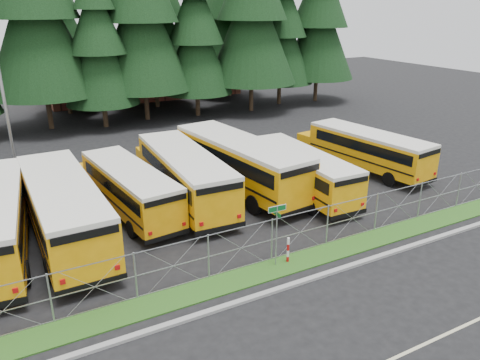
{
  "coord_description": "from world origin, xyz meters",
  "views": [
    {
      "loc": [
        -10.72,
        -16.09,
        10.56
      ],
      "look_at": [
        0.14,
        4.0,
        1.88
      ],
      "focal_mm": 35.0,
      "sensor_mm": 36.0,
      "label": 1
    }
  ],
  "objects_px": {
    "bus_4": "(183,176)",
    "striped_bollard": "(288,250)",
    "street_sign": "(277,223)",
    "bus_3": "(128,190)",
    "bus_6": "(299,172)",
    "bus_5": "(236,164)",
    "bus_east": "(364,151)",
    "light_standard": "(2,89)",
    "bus_2": "(63,210)"
  },
  "relations": [
    {
      "from": "bus_east",
      "to": "light_standard",
      "type": "bearing_deg",
      "value": 144.66
    },
    {
      "from": "bus_6",
      "to": "light_standard",
      "type": "xyz_separation_m",
      "value": [
        -14.36,
        11.92,
        4.19
      ]
    },
    {
      "from": "street_sign",
      "to": "striped_bollard",
      "type": "distance_m",
      "value": 1.55
    },
    {
      "from": "bus_6",
      "to": "bus_east",
      "type": "distance_m",
      "value": 6.33
    },
    {
      "from": "bus_6",
      "to": "light_standard",
      "type": "height_order",
      "value": "light_standard"
    },
    {
      "from": "bus_6",
      "to": "bus_east",
      "type": "relative_size",
      "value": 0.98
    },
    {
      "from": "bus_2",
      "to": "bus_east",
      "type": "bearing_deg",
      "value": 1.68
    },
    {
      "from": "bus_5",
      "to": "street_sign",
      "type": "bearing_deg",
      "value": -113.97
    },
    {
      "from": "street_sign",
      "to": "bus_3",
      "type": "bearing_deg",
      "value": 115.18
    },
    {
      "from": "bus_4",
      "to": "bus_6",
      "type": "xyz_separation_m",
      "value": [
        6.37,
        -2.15,
        -0.17
      ]
    },
    {
      "from": "bus_2",
      "to": "street_sign",
      "type": "distance_m",
      "value": 10.06
    },
    {
      "from": "bus_6",
      "to": "light_standard",
      "type": "distance_m",
      "value": 19.13
    },
    {
      "from": "bus_4",
      "to": "bus_5",
      "type": "height_order",
      "value": "bus_5"
    },
    {
      "from": "bus_4",
      "to": "striped_bollard",
      "type": "bearing_deg",
      "value": -78.33
    },
    {
      "from": "striped_bollard",
      "to": "bus_3",
      "type": "bearing_deg",
      "value": 118.34
    },
    {
      "from": "bus_3",
      "to": "light_standard",
      "type": "relative_size",
      "value": 0.98
    },
    {
      "from": "bus_3",
      "to": "bus_6",
      "type": "relative_size",
      "value": 1.0
    },
    {
      "from": "bus_3",
      "to": "striped_bollard",
      "type": "distance_m",
      "value": 9.59
    },
    {
      "from": "bus_3",
      "to": "bus_east",
      "type": "bearing_deg",
      "value": -9.2
    },
    {
      "from": "bus_2",
      "to": "bus_east",
      "type": "distance_m",
      "value": 19.28
    },
    {
      "from": "bus_6",
      "to": "bus_2",
      "type": "bearing_deg",
      "value": 179.74
    },
    {
      "from": "bus_east",
      "to": "striped_bollard",
      "type": "bearing_deg",
      "value": -153.67
    },
    {
      "from": "street_sign",
      "to": "light_standard",
      "type": "bearing_deg",
      "value": 115.7
    },
    {
      "from": "bus_2",
      "to": "street_sign",
      "type": "height_order",
      "value": "bus_2"
    },
    {
      "from": "bus_5",
      "to": "bus_6",
      "type": "height_order",
      "value": "bus_5"
    },
    {
      "from": "bus_2",
      "to": "bus_6",
      "type": "xyz_separation_m",
      "value": [
        13.06,
        -0.4,
        -0.23
      ]
    },
    {
      "from": "bus_5",
      "to": "light_standard",
      "type": "xyz_separation_m",
      "value": [
        -11.43,
        9.65,
        3.92
      ]
    },
    {
      "from": "bus_east",
      "to": "bus_5",
      "type": "bearing_deg",
      "value": 165.92
    },
    {
      "from": "striped_bollard",
      "to": "bus_5",
      "type": "bearing_deg",
      "value": 76.58
    },
    {
      "from": "bus_4",
      "to": "striped_bollard",
      "type": "height_order",
      "value": "bus_4"
    },
    {
      "from": "bus_2",
      "to": "bus_5",
      "type": "relative_size",
      "value": 0.97
    },
    {
      "from": "striped_bollard",
      "to": "bus_2",
      "type": "bearing_deg",
      "value": 140.11
    },
    {
      "from": "bus_2",
      "to": "bus_3",
      "type": "xyz_separation_m",
      "value": [
        3.53,
        1.67,
        -0.24
      ]
    },
    {
      "from": "bus_2",
      "to": "bus_5",
      "type": "bearing_deg",
      "value": 9.47
    },
    {
      "from": "bus_4",
      "to": "bus_6",
      "type": "relative_size",
      "value": 1.13
    },
    {
      "from": "bus_3",
      "to": "street_sign",
      "type": "distance_m",
      "value": 9.29
    },
    {
      "from": "bus_5",
      "to": "bus_6",
      "type": "bearing_deg",
      "value": -44.51
    },
    {
      "from": "bus_3",
      "to": "bus_6",
      "type": "bearing_deg",
      "value": -18.65
    },
    {
      "from": "street_sign",
      "to": "light_standard",
      "type": "height_order",
      "value": "light_standard"
    },
    {
      "from": "striped_bollard",
      "to": "bus_east",
      "type": "bearing_deg",
      "value": 34.33
    },
    {
      "from": "bus_east",
      "to": "bus_6",
      "type": "bearing_deg",
      "value": -176.19
    },
    {
      "from": "bus_east",
      "to": "bus_3",
      "type": "bearing_deg",
      "value": 169.16
    },
    {
      "from": "bus_5",
      "to": "bus_6",
      "type": "xyz_separation_m",
      "value": [
        2.93,
        -2.27,
        -0.27
      ]
    },
    {
      "from": "bus_east",
      "to": "striped_bollard",
      "type": "height_order",
      "value": "bus_east"
    },
    {
      "from": "bus_east",
      "to": "striped_bollard",
      "type": "distance_m",
      "value": 13.56
    },
    {
      "from": "bus_6",
      "to": "bus_5",
      "type": "bearing_deg",
      "value": 143.79
    },
    {
      "from": "striped_bollard",
      "to": "bus_4",
      "type": "bearing_deg",
      "value": 99.25
    },
    {
      "from": "bus_3",
      "to": "bus_4",
      "type": "bearing_deg",
      "value": -5.01
    },
    {
      "from": "street_sign",
      "to": "striped_bollard",
      "type": "xyz_separation_m",
      "value": [
        0.6,
        -0.03,
        -1.43
      ]
    },
    {
      "from": "bus_3",
      "to": "striped_bollard",
      "type": "height_order",
      "value": "bus_3"
    }
  ]
}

